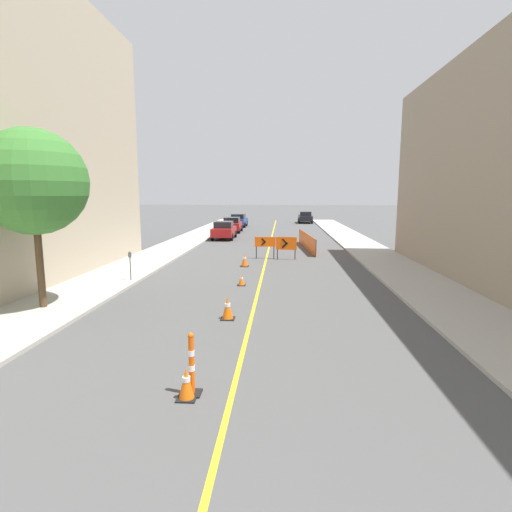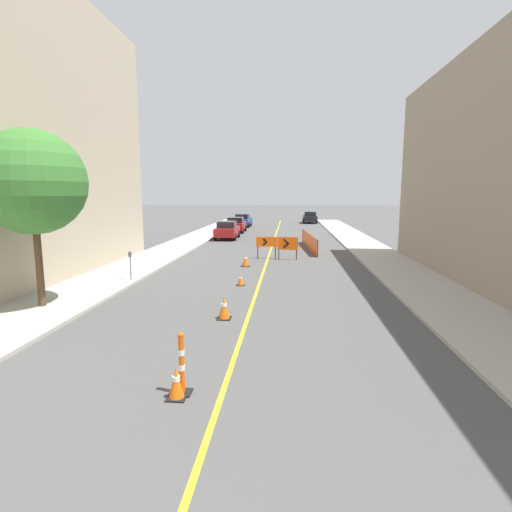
{
  "view_description": "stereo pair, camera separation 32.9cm",
  "coord_description": "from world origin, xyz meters",
  "px_view_note": "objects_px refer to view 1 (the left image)",
  "views": [
    {
      "loc": [
        0.97,
        -0.24,
        3.98
      ],
      "look_at": [
        -0.29,
        18.9,
        1.0
      ],
      "focal_mm": 28.0,
      "sensor_mm": 36.0,
      "label": 1
    },
    {
      "loc": [
        1.3,
        -0.21,
        3.98
      ],
      "look_at": [
        -0.29,
        18.9,
        1.0
      ],
      "focal_mm": 28.0,
      "sensor_mm": 36.0,
      "label": 2
    }
  ],
  "objects_px": {
    "arrow_barricade_primary": "(265,243)",
    "delineator_post_front": "(192,368)",
    "parking_meter_far_curb": "(130,260)",
    "traffic_cone_second": "(186,383)",
    "traffic_cone_third": "(228,308)",
    "arrow_barricade_secondary": "(286,244)",
    "parked_car_curb_mid": "(232,225)",
    "traffic_cone_fourth": "(241,280)",
    "parked_car_curb_far": "(239,220)",
    "street_tree_left_near": "(33,182)",
    "parked_car_opposite_side": "(305,217)",
    "traffic_cone_fifth": "(245,260)",
    "parked_car_curb_near": "(224,230)"
  },
  "relations": [
    {
      "from": "parked_car_curb_far",
      "to": "parked_car_opposite_side",
      "type": "bearing_deg",
      "value": 42.9
    },
    {
      "from": "arrow_barricade_secondary",
      "to": "parked_car_opposite_side",
      "type": "relative_size",
      "value": 0.32
    },
    {
      "from": "traffic_cone_second",
      "to": "traffic_cone_fifth",
      "type": "bearing_deg",
      "value": 90.91
    },
    {
      "from": "parked_car_curb_mid",
      "to": "parked_car_curb_far",
      "type": "relative_size",
      "value": 0.99
    },
    {
      "from": "parked_car_curb_mid",
      "to": "parked_car_curb_far",
      "type": "bearing_deg",
      "value": 89.58
    },
    {
      "from": "delineator_post_front",
      "to": "arrow_barricade_primary",
      "type": "relative_size",
      "value": 0.95
    },
    {
      "from": "street_tree_left_near",
      "to": "parked_car_curb_mid",
      "type": "bearing_deg",
      "value": 84.1
    },
    {
      "from": "parked_car_opposite_side",
      "to": "street_tree_left_near",
      "type": "xyz_separation_m",
      "value": [
        -11.43,
        -43.2,
        3.57
      ]
    },
    {
      "from": "delineator_post_front",
      "to": "parking_meter_far_curb",
      "type": "xyz_separation_m",
      "value": [
        -5.06,
        9.91,
        0.49
      ]
    },
    {
      "from": "traffic_cone_second",
      "to": "traffic_cone_fourth",
      "type": "xyz_separation_m",
      "value": [
        0.07,
        9.88,
        -0.08
      ]
    },
    {
      "from": "traffic_cone_fourth",
      "to": "arrow_barricade_primary",
      "type": "bearing_deg",
      "value": 84.52
    },
    {
      "from": "traffic_cone_third",
      "to": "arrow_barricade_secondary",
      "type": "xyz_separation_m",
      "value": [
        1.98,
        11.97,
        0.6
      ]
    },
    {
      "from": "traffic_cone_second",
      "to": "parked_car_curb_mid",
      "type": "relative_size",
      "value": 0.15
    },
    {
      "from": "traffic_cone_fourth",
      "to": "street_tree_left_near",
      "type": "distance_m",
      "value": 8.76
    },
    {
      "from": "traffic_cone_third",
      "to": "arrow_barricade_secondary",
      "type": "relative_size",
      "value": 0.52
    },
    {
      "from": "traffic_cone_second",
      "to": "arrow_barricade_primary",
      "type": "bearing_deg",
      "value": 87.4
    },
    {
      "from": "traffic_cone_fourth",
      "to": "parking_meter_far_curb",
      "type": "relative_size",
      "value": 0.37
    },
    {
      "from": "traffic_cone_fifth",
      "to": "parking_meter_far_curb",
      "type": "relative_size",
      "value": 0.56
    },
    {
      "from": "traffic_cone_fourth",
      "to": "delineator_post_front",
      "type": "relative_size",
      "value": 0.38
    },
    {
      "from": "traffic_cone_fifth",
      "to": "street_tree_left_near",
      "type": "xyz_separation_m",
      "value": [
        -6.17,
        -8.88,
        4.01
      ]
    },
    {
      "from": "arrow_barricade_primary",
      "to": "delineator_post_front",
      "type": "bearing_deg",
      "value": -93.68
    },
    {
      "from": "traffic_cone_fifth",
      "to": "arrow_barricade_primary",
      "type": "bearing_deg",
      "value": 69.94
    },
    {
      "from": "arrow_barricade_primary",
      "to": "street_tree_left_near",
      "type": "height_order",
      "value": "street_tree_left_near"
    },
    {
      "from": "arrow_barricade_secondary",
      "to": "parked_car_curb_near",
      "type": "bearing_deg",
      "value": 120.31
    },
    {
      "from": "delineator_post_front",
      "to": "street_tree_left_near",
      "type": "height_order",
      "value": "street_tree_left_near"
    },
    {
      "from": "traffic_cone_fifth",
      "to": "parked_car_curb_near",
      "type": "distance_m",
      "value": 13.94
    },
    {
      "from": "parking_meter_far_curb",
      "to": "traffic_cone_second",
      "type": "bearing_deg",
      "value": -63.69
    },
    {
      "from": "traffic_cone_third",
      "to": "parked_car_curb_near",
      "type": "bearing_deg",
      "value": 98.57
    },
    {
      "from": "traffic_cone_third",
      "to": "street_tree_left_near",
      "type": "xyz_separation_m",
      "value": [
        -6.51,
        0.58,
        4.01
      ]
    },
    {
      "from": "parked_car_curb_near",
      "to": "parked_car_curb_far",
      "type": "bearing_deg",
      "value": 90.09
    },
    {
      "from": "traffic_cone_fifth",
      "to": "parked_car_curb_far",
      "type": "distance_m",
      "value": 27.2
    },
    {
      "from": "traffic_cone_second",
      "to": "delineator_post_front",
      "type": "distance_m",
      "value": 0.32
    },
    {
      "from": "parked_car_curb_near",
      "to": "parking_meter_far_curb",
      "type": "distance_m",
      "value": 18.1
    },
    {
      "from": "traffic_cone_third",
      "to": "delineator_post_front",
      "type": "distance_m",
      "value": 4.9
    },
    {
      "from": "traffic_cone_second",
      "to": "parked_car_opposite_side",
      "type": "height_order",
      "value": "parked_car_opposite_side"
    },
    {
      "from": "parking_meter_far_curb",
      "to": "street_tree_left_near",
      "type": "xyz_separation_m",
      "value": [
        -1.4,
        -4.44,
        3.32
      ]
    },
    {
      "from": "traffic_cone_second",
      "to": "arrow_barricade_primary",
      "type": "xyz_separation_m",
      "value": [
        0.79,
        17.34,
        0.68
      ]
    },
    {
      "from": "traffic_cone_fifth",
      "to": "parked_car_curb_near",
      "type": "relative_size",
      "value": 0.17
    },
    {
      "from": "traffic_cone_fifth",
      "to": "street_tree_left_near",
      "type": "distance_m",
      "value": 11.53
    },
    {
      "from": "traffic_cone_fourth",
      "to": "arrow_barricade_primary",
      "type": "relative_size",
      "value": 0.36
    },
    {
      "from": "parked_car_curb_near",
      "to": "parked_car_opposite_side",
      "type": "bearing_deg",
      "value": 67.38
    },
    {
      "from": "traffic_cone_fourth",
      "to": "traffic_cone_fifth",
      "type": "relative_size",
      "value": 0.67
    },
    {
      "from": "traffic_cone_third",
      "to": "parked_car_curb_far",
      "type": "xyz_separation_m",
      "value": [
        -3.63,
        36.45,
        0.44
      ]
    },
    {
      "from": "arrow_barricade_secondary",
      "to": "parking_meter_far_curb",
      "type": "relative_size",
      "value": 1.06
    },
    {
      "from": "parked_car_curb_far",
      "to": "parked_car_opposite_side",
      "type": "distance_m",
      "value": 11.26
    },
    {
      "from": "arrow_barricade_secondary",
      "to": "street_tree_left_near",
      "type": "distance_m",
      "value": 14.62
    },
    {
      "from": "parked_car_opposite_side",
      "to": "traffic_cone_second",
      "type": "bearing_deg",
      "value": -96.17
    },
    {
      "from": "arrow_barricade_secondary",
      "to": "parking_meter_far_curb",
      "type": "height_order",
      "value": "parking_meter_far_curb"
    },
    {
      "from": "traffic_cone_third",
      "to": "traffic_cone_second",
      "type": "bearing_deg",
      "value": -91.3
    },
    {
      "from": "parked_car_curb_near",
      "to": "traffic_cone_fourth",
      "type": "bearing_deg",
      "value": -79.94
    }
  ]
}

